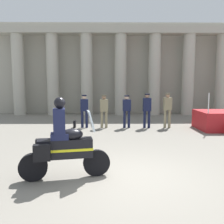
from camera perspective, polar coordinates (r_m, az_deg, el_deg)
The scene contains 9 objects.
ground_plane at distance 5.85m, azimuth 3.42°, elevation -15.27°, with size 28.91×28.91×0.00m, color gray.
colonnade_backdrop at distance 17.43m, azimuth 2.00°, elevation 10.89°, with size 18.54×1.68×6.57m.
officer_in_row_0 at distance 11.90m, azimuth -6.65°, elevation 0.85°, with size 0.40×0.27×1.64m.
officer_in_row_1 at distance 11.81m, azimuth -1.93°, elevation 0.83°, with size 0.40×0.27×1.64m.
officer_in_row_2 at distance 11.82m, azimuth 3.55°, elevation 0.80°, with size 0.40×0.27×1.63m.
officer_in_row_3 at distance 11.89m, azimuth 8.38°, elevation 1.00°, with size 0.40×0.27×1.71m.
officer_in_row_4 at distance 12.10m, azimuth 13.15°, elevation 1.06°, with size 0.40×0.27×1.73m.
motorcycle_with_rider at distance 5.63m, azimuth -11.87°, elevation -7.79°, with size 2.07×0.81×1.90m.
briefcase_on_ground at distance 12.07m, azimuth -8.93°, elevation -2.88°, with size 0.10×0.32×0.36m, color black.
Camera 1 is at (-0.39, -5.41, 2.20)m, focal length 38.17 mm.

